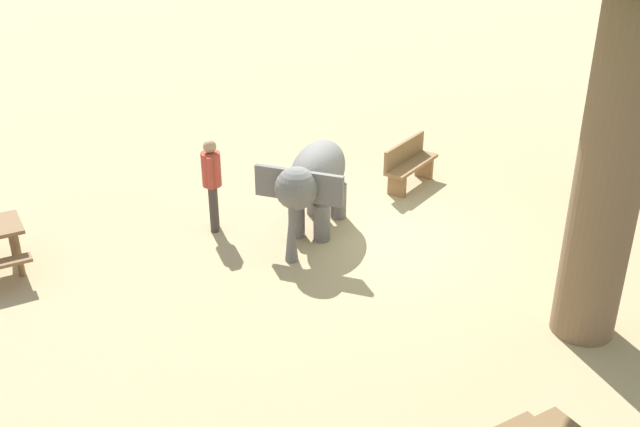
# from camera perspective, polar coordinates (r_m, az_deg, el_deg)

# --- Properties ---
(ground_plane) EXTENTS (60.00, 60.00, 0.00)m
(ground_plane) POSITION_cam_1_polar(r_m,az_deg,el_deg) (12.68, 3.91, -1.82)
(ground_plane) COLOR tan
(elephant) EXTENTS (1.46, 2.18, 1.50)m
(elephant) POSITION_cam_1_polar(r_m,az_deg,el_deg) (12.42, -0.50, 2.54)
(elephant) COLOR slate
(elephant) RESTS_ON ground_plane
(person_handler) EXTENTS (0.32, 0.46, 1.62)m
(person_handler) POSITION_cam_1_polar(r_m,az_deg,el_deg) (12.65, -8.15, 2.65)
(person_handler) COLOR #3F3833
(person_handler) RESTS_ON ground_plane
(wooden_bench) EXTENTS (0.66, 1.45, 0.88)m
(wooden_bench) POSITION_cam_1_polar(r_m,az_deg,el_deg) (14.46, 6.70, 3.82)
(wooden_bench) COLOR olive
(wooden_bench) RESTS_ON ground_plane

